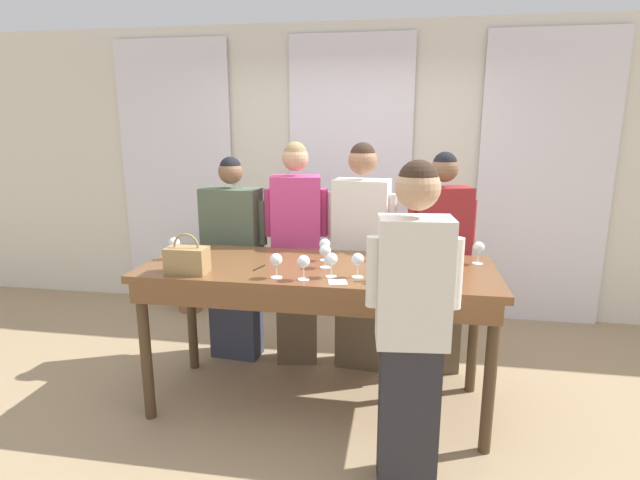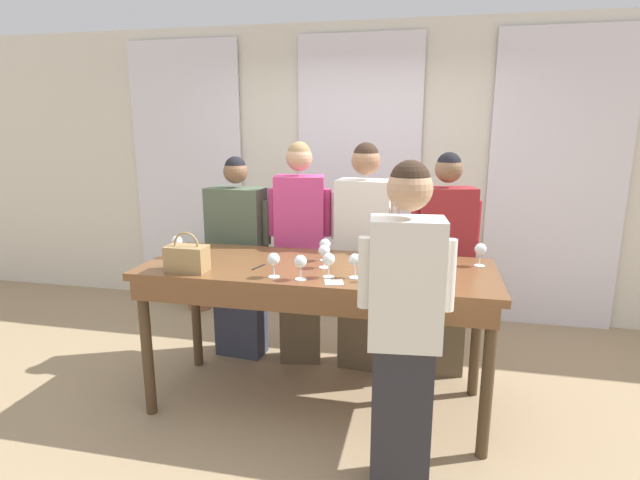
{
  "view_description": "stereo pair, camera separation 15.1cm",
  "coord_description": "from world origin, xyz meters",
  "px_view_note": "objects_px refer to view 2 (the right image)",
  "views": [
    {
      "loc": [
        0.53,
        -3.04,
        1.87
      ],
      "look_at": [
        0.0,
        0.08,
        1.13
      ],
      "focal_mm": 28.0,
      "sensor_mm": 36.0,
      "label": 1
    },
    {
      "loc": [
        0.68,
        -3.01,
        1.87
      ],
      "look_at": [
        0.0,
        0.08,
        1.13
      ],
      "focal_mm": 28.0,
      "sensor_mm": 36.0,
      "label": 2
    }
  ],
  "objects_px": {
    "guest_cream_sweater": "(364,256)",
    "wine_glass_center_left": "(329,260)",
    "guest_olive_jacket": "(239,259)",
    "handbag": "(187,258)",
    "host_pouring": "(404,326)",
    "wine_glass_back_mid": "(480,250)",
    "guest_striped_shirt": "(443,264)",
    "wine_bottle": "(408,258)",
    "wine_glass_front_mid": "(324,252)",
    "wine_glass_near_host": "(377,245)",
    "guest_pink_top": "(300,253)",
    "wine_glass_front_left": "(300,262)",
    "tasting_bar": "(316,283)",
    "wine_glass_front_right": "(325,245)",
    "wine_glass_center_mid": "(355,261)",
    "wine_glass_center_right": "(177,242)",
    "wine_glass_back_left": "(274,260)",
    "wine_glass_back_right": "(387,265)",
    "potted_plant": "(198,273)"
  },
  "relations": [
    {
      "from": "guest_cream_sweater",
      "to": "host_pouring",
      "type": "height_order",
      "value": "guest_cream_sweater"
    },
    {
      "from": "wine_glass_center_left",
      "to": "wine_glass_front_mid",
      "type": "bearing_deg",
      "value": 109.48
    },
    {
      "from": "wine_glass_center_left",
      "to": "wine_glass_center_mid",
      "type": "distance_m",
      "value": 0.16
    },
    {
      "from": "wine_glass_near_host",
      "to": "wine_glass_front_right",
      "type": "bearing_deg",
      "value": -168.19
    },
    {
      "from": "wine_glass_center_mid",
      "to": "host_pouring",
      "type": "xyz_separation_m",
      "value": [
        0.32,
        -0.48,
        -0.18
      ]
    },
    {
      "from": "wine_glass_front_right",
      "to": "guest_striped_shirt",
      "type": "xyz_separation_m",
      "value": [
        0.78,
        0.49,
        -0.22
      ]
    },
    {
      "from": "wine_glass_back_right",
      "to": "host_pouring",
      "type": "bearing_deg",
      "value": -73.0
    },
    {
      "from": "wine_glass_front_right",
      "to": "wine_glass_center_mid",
      "type": "xyz_separation_m",
      "value": [
        0.25,
        -0.34,
        0.0
      ]
    },
    {
      "from": "wine_glass_back_mid",
      "to": "potted_plant",
      "type": "bearing_deg",
      "value": 153.64
    },
    {
      "from": "handbag",
      "to": "wine_glass_near_host",
      "type": "bearing_deg",
      "value": 23.82
    },
    {
      "from": "wine_glass_back_left",
      "to": "wine_glass_back_mid",
      "type": "distance_m",
      "value": 1.32
    },
    {
      "from": "wine_glass_center_left",
      "to": "handbag",
      "type": "bearing_deg",
      "value": -175.97
    },
    {
      "from": "potted_plant",
      "to": "guest_pink_top",
      "type": "bearing_deg",
      "value": -34.12
    },
    {
      "from": "guest_cream_sweater",
      "to": "wine_glass_center_left",
      "type": "bearing_deg",
      "value": -96.86
    },
    {
      "from": "wine_glass_center_right",
      "to": "guest_striped_shirt",
      "type": "distance_m",
      "value": 1.9
    },
    {
      "from": "wine_glass_center_right",
      "to": "wine_glass_back_right",
      "type": "relative_size",
      "value": 1.0
    },
    {
      "from": "wine_glass_center_mid",
      "to": "wine_glass_back_mid",
      "type": "height_order",
      "value": "same"
    },
    {
      "from": "handbag",
      "to": "host_pouring",
      "type": "bearing_deg",
      "value": -16.41
    },
    {
      "from": "guest_pink_top",
      "to": "host_pouring",
      "type": "bearing_deg",
      "value": -56.4
    },
    {
      "from": "wine_glass_front_left",
      "to": "wine_glass_back_left",
      "type": "relative_size",
      "value": 1.0
    },
    {
      "from": "wine_glass_center_left",
      "to": "host_pouring",
      "type": "distance_m",
      "value": 0.68
    },
    {
      "from": "handbag",
      "to": "guest_olive_jacket",
      "type": "relative_size",
      "value": 0.15
    },
    {
      "from": "wine_glass_front_left",
      "to": "guest_cream_sweater",
      "type": "distance_m",
      "value": 0.98
    },
    {
      "from": "wine_glass_back_left",
      "to": "guest_pink_top",
      "type": "distance_m",
      "value": 0.94
    },
    {
      "from": "wine_glass_center_right",
      "to": "host_pouring",
      "type": "relative_size",
      "value": 0.09
    },
    {
      "from": "wine_glass_front_right",
      "to": "wine_glass_center_right",
      "type": "height_order",
      "value": "same"
    },
    {
      "from": "wine_glass_front_mid",
      "to": "potted_plant",
      "type": "relative_size",
      "value": 0.22
    },
    {
      "from": "handbag",
      "to": "wine_glass_back_mid",
      "type": "xyz_separation_m",
      "value": [
        1.78,
        0.51,
        0.02
      ]
    },
    {
      "from": "guest_olive_jacket",
      "to": "wine_glass_front_left",
      "type": "bearing_deg",
      "value": -50.89
    },
    {
      "from": "tasting_bar",
      "to": "guest_striped_shirt",
      "type": "bearing_deg",
      "value": 38.69
    },
    {
      "from": "host_pouring",
      "to": "wine_glass_near_host",
      "type": "bearing_deg",
      "value": 104.63
    },
    {
      "from": "handbag",
      "to": "guest_cream_sweater",
      "type": "bearing_deg",
      "value": 42.88
    },
    {
      "from": "wine_glass_front_left",
      "to": "guest_pink_top",
      "type": "distance_m",
      "value": 0.98
    },
    {
      "from": "wine_glass_near_host",
      "to": "wine_glass_back_mid",
      "type": "bearing_deg",
      "value": 1.26
    },
    {
      "from": "handbag",
      "to": "wine_glass_front_left",
      "type": "height_order",
      "value": "handbag"
    },
    {
      "from": "guest_olive_jacket",
      "to": "guest_cream_sweater",
      "type": "height_order",
      "value": "guest_cream_sweater"
    },
    {
      "from": "wine_bottle",
      "to": "wine_glass_front_mid",
      "type": "distance_m",
      "value": 0.54
    },
    {
      "from": "wine_glass_center_mid",
      "to": "wine_glass_back_left",
      "type": "height_order",
      "value": "same"
    },
    {
      "from": "wine_glass_front_right",
      "to": "guest_olive_jacket",
      "type": "bearing_deg",
      "value": 148.9
    },
    {
      "from": "guest_olive_jacket",
      "to": "guest_striped_shirt",
      "type": "xyz_separation_m",
      "value": [
        1.59,
        -0.0,
        0.05
      ]
    },
    {
      "from": "wine_glass_front_left",
      "to": "wine_glass_near_host",
      "type": "bearing_deg",
      "value": 52.57
    },
    {
      "from": "wine_glass_center_left",
      "to": "guest_olive_jacket",
      "type": "distance_m",
      "value": 1.27
    },
    {
      "from": "wine_glass_front_right",
      "to": "guest_striped_shirt",
      "type": "height_order",
      "value": "guest_striped_shirt"
    },
    {
      "from": "wine_glass_center_right",
      "to": "guest_striped_shirt",
      "type": "relative_size",
      "value": 0.09
    },
    {
      "from": "tasting_bar",
      "to": "handbag",
      "type": "height_order",
      "value": "handbag"
    },
    {
      "from": "guest_striped_shirt",
      "to": "tasting_bar",
      "type": "bearing_deg",
      "value": -141.31
    },
    {
      "from": "handbag",
      "to": "wine_glass_front_right",
      "type": "xyz_separation_m",
      "value": [
        0.78,
        0.42,
        0.02
      ]
    },
    {
      "from": "wine_bottle",
      "to": "wine_glass_front_left",
      "type": "relative_size",
      "value": 2.24
    },
    {
      "from": "wine_bottle",
      "to": "wine_glass_front_mid",
      "type": "xyz_separation_m",
      "value": [
        -0.53,
        0.13,
        -0.02
      ]
    },
    {
      "from": "wine_bottle",
      "to": "wine_glass_center_right",
      "type": "distance_m",
      "value": 1.57
    }
  ]
}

